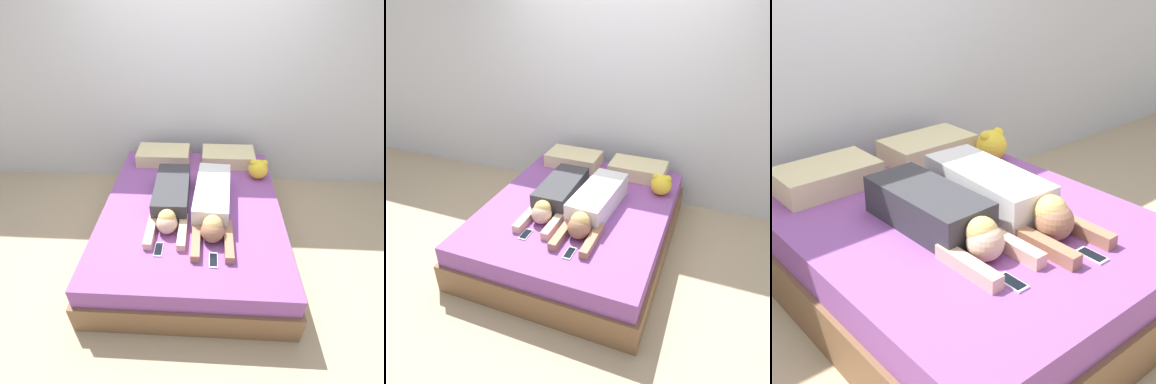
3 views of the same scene
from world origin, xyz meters
The scene contains 10 objects.
ground_plane centered at (0.00, 0.00, 0.00)m, with size 12.00×12.00×0.00m, color tan.
wall_back centered at (0.00, 1.20, 1.30)m, with size 12.00×0.06×2.60m.
bed centered at (0.00, 0.00, 0.22)m, with size 1.73×2.10×0.45m.
pillow_head_left centered at (-0.37, 0.81, 0.53)m, with size 0.59×0.35×0.15m.
pillow_head_right centered at (0.37, 0.81, 0.53)m, with size 0.59×0.35×0.15m.
person_left centered at (-0.19, -0.04, 0.55)m, with size 0.34×1.02×0.21m.
person_right centered at (0.19, -0.09, 0.56)m, with size 0.36×1.14×0.22m.
cell_phone_left centered at (-0.24, -0.59, 0.46)m, with size 0.07×0.15×0.01m.
cell_phone_right centered at (0.20, -0.68, 0.46)m, with size 0.07×0.15×0.01m.
plush_toy centered at (0.68, 0.51, 0.56)m, with size 0.20×0.20×0.21m.
Camera 3 is at (-1.64, -1.92, 1.78)m, focal length 50.00 mm.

